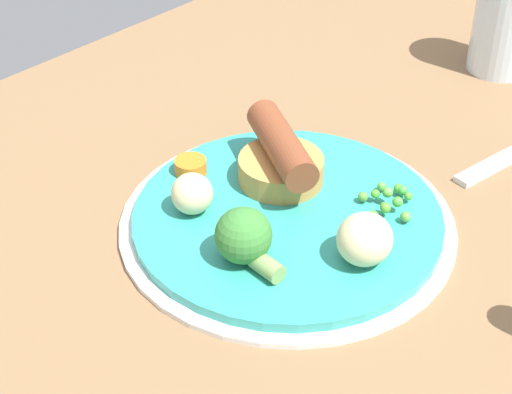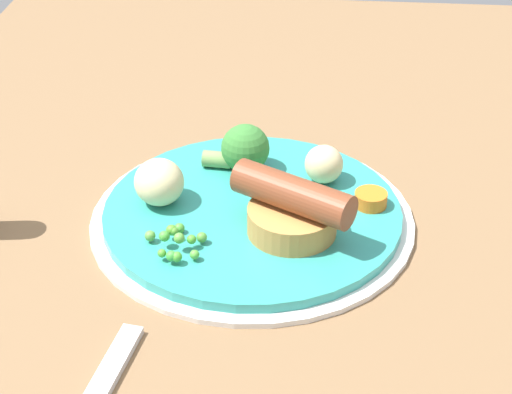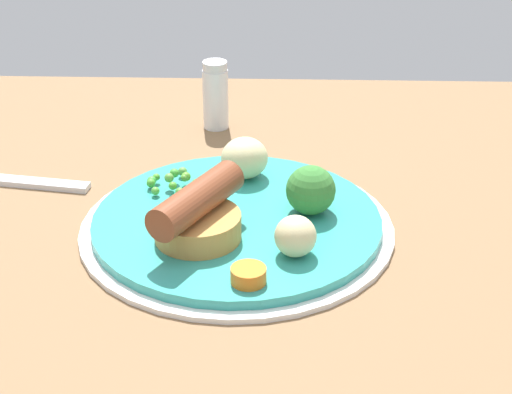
# 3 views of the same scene
# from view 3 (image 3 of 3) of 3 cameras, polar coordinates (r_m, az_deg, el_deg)

# --- Properties ---
(dining_table) EXTENTS (1.10, 0.80, 0.03)m
(dining_table) POSITION_cam_3_polar(r_m,az_deg,el_deg) (0.79, 0.80, -3.24)
(dining_table) COLOR brown
(dining_table) RESTS_ON ground
(dinner_plate) EXTENTS (0.29, 0.29, 0.01)m
(dinner_plate) POSITION_cam_3_polar(r_m,az_deg,el_deg) (0.78, -1.29, -2.05)
(dinner_plate) COLOR silver
(dinner_plate) RESTS_ON dining_table
(sausage_pudding) EXTENTS (0.08, 0.11, 0.05)m
(sausage_pudding) POSITION_cam_3_polar(r_m,az_deg,el_deg) (0.74, -3.93, -1.23)
(sausage_pudding) COLOR #BC8442
(sausage_pudding) RESTS_ON dinner_plate
(pea_pile) EXTENTS (0.05, 0.05, 0.02)m
(pea_pile) POSITION_cam_3_polar(r_m,az_deg,el_deg) (0.83, -5.56, 1.11)
(pea_pile) COLOR #529533
(pea_pile) RESTS_ON dinner_plate
(broccoli_floret_near) EXTENTS (0.05, 0.06, 0.05)m
(broccoli_floret_near) POSITION_cam_3_polar(r_m,az_deg,el_deg) (0.78, 3.68, 0.46)
(broccoli_floret_near) COLOR #387A33
(broccoli_floret_near) RESTS_ON dinner_plate
(potato_chunk_0) EXTENTS (0.04, 0.04, 0.04)m
(potato_chunk_0) POSITION_cam_3_polar(r_m,az_deg,el_deg) (0.72, 2.65, -2.62)
(potato_chunk_0) COLOR beige
(potato_chunk_0) RESTS_ON dinner_plate
(potato_chunk_1) EXTENTS (0.06, 0.06, 0.04)m
(potato_chunk_1) POSITION_cam_3_polar(r_m,az_deg,el_deg) (0.84, -0.77, 2.62)
(potato_chunk_1) COLOR beige
(potato_chunk_1) RESTS_ON dinner_plate
(carrot_slice_3) EXTENTS (0.04, 0.04, 0.01)m
(carrot_slice_3) POSITION_cam_3_polar(r_m,az_deg,el_deg) (0.69, -0.51, -5.23)
(carrot_slice_3) COLOR orange
(carrot_slice_3) RESTS_ON dinner_plate
(fork) EXTENTS (0.18, 0.04, 0.01)m
(fork) POSITION_cam_3_polar(r_m,az_deg,el_deg) (0.91, -16.44, 1.07)
(fork) COLOR silver
(fork) RESTS_ON dining_table
(salt_shaker) EXTENTS (0.03, 0.03, 0.08)m
(salt_shaker) POSITION_cam_3_polar(r_m,az_deg,el_deg) (0.99, -2.72, 6.80)
(salt_shaker) COLOR silver
(salt_shaker) RESTS_ON dining_table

